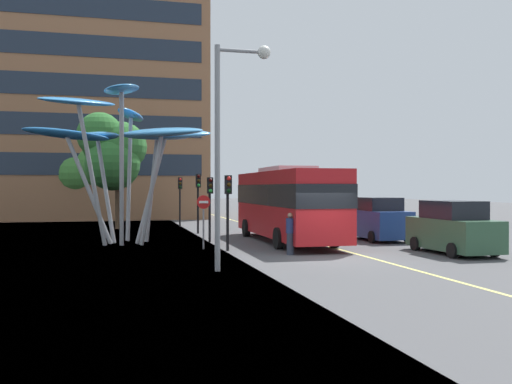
{
  "coord_description": "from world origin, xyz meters",
  "views": [
    {
      "loc": [
        -8.21,
        -20.3,
        2.72
      ],
      "look_at": [
        -1.57,
        6.09,
        2.5
      ],
      "focal_mm": 40.03,
      "sensor_mm": 36.0,
      "label": 1
    }
  ],
  "objects_px": {
    "red_bus": "(287,201)",
    "car_parked_near": "(453,229)",
    "car_side_street": "(299,211)",
    "traffic_light_opposite": "(180,191)",
    "traffic_light_kerb_near": "(228,196)",
    "no_entry_sign": "(204,213)",
    "pedestrian": "(290,234)",
    "car_parked_mid": "(378,220)",
    "street_lamp": "(231,125)",
    "traffic_light_kerb_far": "(210,195)",
    "car_parked_far": "(323,215)",
    "leaf_sculpture": "(128,132)",
    "traffic_light_island_mid": "(198,190)"
  },
  "relations": [
    {
      "from": "red_bus",
      "to": "car_parked_near",
      "type": "distance_m",
      "value": 8.3
    },
    {
      "from": "car_parked_near",
      "to": "car_side_street",
      "type": "distance_m",
      "value": 20.23
    },
    {
      "from": "car_parked_near",
      "to": "traffic_light_opposite",
      "type": "bearing_deg",
      "value": 116.17
    },
    {
      "from": "traffic_light_kerb_near",
      "to": "traffic_light_opposite",
      "type": "bearing_deg",
      "value": 91.14
    },
    {
      "from": "red_bus",
      "to": "traffic_light_opposite",
      "type": "distance_m",
      "value": 12.64
    },
    {
      "from": "red_bus",
      "to": "traffic_light_kerb_near",
      "type": "height_order",
      "value": "red_bus"
    },
    {
      "from": "no_entry_sign",
      "to": "pedestrian",
      "type": "bearing_deg",
      "value": -44.68
    },
    {
      "from": "car_side_street",
      "to": "no_entry_sign",
      "type": "xyz_separation_m",
      "value": [
        -9.79,
        -15.95,
        0.65
      ]
    },
    {
      "from": "red_bus",
      "to": "car_parked_mid",
      "type": "distance_m",
      "value": 4.93
    },
    {
      "from": "street_lamp",
      "to": "no_entry_sign",
      "type": "xyz_separation_m",
      "value": [
        0.16,
        6.74,
        -3.18
      ]
    },
    {
      "from": "street_lamp",
      "to": "no_entry_sign",
      "type": "height_order",
      "value": "street_lamp"
    },
    {
      "from": "traffic_light_kerb_far",
      "to": "street_lamp",
      "type": "relative_size",
      "value": 0.43
    },
    {
      "from": "traffic_light_kerb_far",
      "to": "car_parked_far",
      "type": "xyz_separation_m",
      "value": [
        8.29,
        6.13,
        -1.37
      ]
    },
    {
      "from": "leaf_sculpture",
      "to": "traffic_light_island_mid",
      "type": "xyz_separation_m",
      "value": [
        4.16,
        5.16,
        -2.82
      ]
    },
    {
      "from": "traffic_light_island_mid",
      "to": "pedestrian",
      "type": "xyz_separation_m",
      "value": [
        2.07,
        -11.38,
        -1.7
      ]
    },
    {
      "from": "red_bus",
      "to": "traffic_light_opposite",
      "type": "xyz_separation_m",
      "value": [
        -3.92,
        12.01,
        0.44
      ]
    },
    {
      "from": "traffic_light_kerb_near",
      "to": "car_parked_mid",
      "type": "relative_size",
      "value": 0.76
    },
    {
      "from": "red_bus",
      "to": "street_lamp",
      "type": "height_order",
      "value": "street_lamp"
    },
    {
      "from": "car_parked_near",
      "to": "no_entry_sign",
      "type": "bearing_deg",
      "value": 156.07
    },
    {
      "from": "leaf_sculpture",
      "to": "no_entry_sign",
      "type": "relative_size",
      "value": 3.8
    },
    {
      "from": "traffic_light_kerb_near",
      "to": "street_lamp",
      "type": "xyz_separation_m",
      "value": [
        -1.04,
        -5.65,
        2.41
      ]
    },
    {
      "from": "red_bus",
      "to": "car_parked_near",
      "type": "xyz_separation_m",
      "value": [
        5.14,
        -6.43,
        -1.02
      ]
    },
    {
      "from": "traffic_light_kerb_near",
      "to": "car_parked_near",
      "type": "relative_size",
      "value": 0.72
    },
    {
      "from": "street_lamp",
      "to": "car_parked_far",
      "type": "bearing_deg",
      "value": 59.63
    },
    {
      "from": "leaf_sculpture",
      "to": "car_parked_near",
      "type": "xyz_separation_m",
      "value": [
        12.82,
        -7.48,
        -4.35
      ]
    },
    {
      "from": "red_bus",
      "to": "pedestrian",
      "type": "relative_size",
      "value": 6.75
    },
    {
      "from": "traffic_light_opposite",
      "to": "pedestrian",
      "type": "relative_size",
      "value": 2.01
    },
    {
      "from": "leaf_sculpture",
      "to": "street_lamp",
      "type": "bearing_deg",
      "value": -73.09
    },
    {
      "from": "street_lamp",
      "to": "pedestrian",
      "type": "relative_size",
      "value": 4.37
    },
    {
      "from": "traffic_light_kerb_far",
      "to": "traffic_light_island_mid",
      "type": "relative_size",
      "value": 0.92
    },
    {
      "from": "leaf_sculpture",
      "to": "car_parked_far",
      "type": "xyz_separation_m",
      "value": [
        12.24,
        5.79,
        -4.4
      ]
    },
    {
      "from": "red_bus",
      "to": "traffic_light_island_mid",
      "type": "bearing_deg",
      "value": 119.56
    },
    {
      "from": "traffic_light_opposite",
      "to": "car_parked_far",
      "type": "xyz_separation_m",
      "value": [
        8.48,
        -5.17,
        -1.51
      ]
    },
    {
      "from": "traffic_light_opposite",
      "to": "traffic_light_kerb_far",
      "type": "bearing_deg",
      "value": -89.07
    },
    {
      "from": "traffic_light_opposite",
      "to": "car_side_street",
      "type": "xyz_separation_m",
      "value": [
        9.2,
        1.79,
        -1.54
      ]
    },
    {
      "from": "traffic_light_kerb_near",
      "to": "red_bus",
      "type": "bearing_deg",
      "value": 41.78
    },
    {
      "from": "leaf_sculpture",
      "to": "car_parked_mid",
      "type": "height_order",
      "value": "leaf_sculpture"
    },
    {
      "from": "no_entry_sign",
      "to": "street_lamp",
      "type": "bearing_deg",
      "value": -91.33
    },
    {
      "from": "street_lamp",
      "to": "traffic_light_kerb_far",
      "type": "bearing_deg",
      "value": 84.5
    },
    {
      "from": "traffic_light_kerb_near",
      "to": "street_lamp",
      "type": "bearing_deg",
      "value": -100.47
    },
    {
      "from": "street_lamp",
      "to": "pedestrian",
      "type": "distance_m",
      "value": 6.28
    },
    {
      "from": "car_parked_mid",
      "to": "pedestrian",
      "type": "relative_size",
      "value": 2.51
    },
    {
      "from": "pedestrian",
      "to": "car_parked_near",
      "type": "bearing_deg",
      "value": -10.82
    },
    {
      "from": "red_bus",
      "to": "pedestrian",
      "type": "height_order",
      "value": "red_bus"
    },
    {
      "from": "no_entry_sign",
      "to": "leaf_sculpture",
      "type": "bearing_deg",
      "value": 134.82
    },
    {
      "from": "leaf_sculpture",
      "to": "pedestrian",
      "type": "relative_size",
      "value": 5.31
    },
    {
      "from": "traffic_light_kerb_far",
      "to": "car_parked_far",
      "type": "distance_m",
      "value": 10.4
    },
    {
      "from": "pedestrian",
      "to": "no_entry_sign",
      "type": "distance_m",
      "value": 4.36
    },
    {
      "from": "leaf_sculpture",
      "to": "car_side_street",
      "type": "relative_size",
      "value": 2.05
    },
    {
      "from": "traffic_light_opposite",
      "to": "car_parked_near",
      "type": "bearing_deg",
      "value": -63.83
    }
  ]
}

